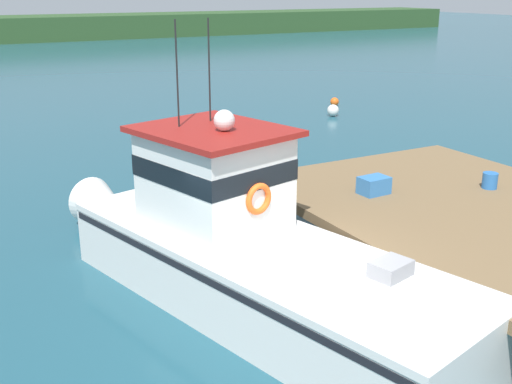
# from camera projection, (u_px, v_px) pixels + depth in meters

# --- Properties ---
(ground_plane) EXTENTS (200.00, 200.00, 0.00)m
(ground_plane) POSITION_uv_depth(u_px,v_px,m) (273.00, 332.00, 10.15)
(ground_plane) COLOR #1E4C5B
(dock) EXTENTS (6.00, 9.00, 1.20)m
(dock) POSITION_uv_depth(u_px,v_px,m) (490.00, 219.00, 12.01)
(dock) COLOR #4C3D2D
(dock) RESTS_ON ground
(main_fishing_boat) EXTENTS (4.46, 9.94, 4.80)m
(main_fishing_boat) POSITION_uv_depth(u_px,v_px,m) (239.00, 246.00, 10.94)
(main_fishing_boat) COLOR silver
(main_fishing_boat) RESTS_ON ground
(crate_single_by_cleat) EXTENTS (0.62, 0.47, 0.36)m
(crate_single_by_cleat) POSITION_uv_depth(u_px,v_px,m) (374.00, 185.00, 13.03)
(crate_single_by_cleat) COLOR #3370B2
(crate_single_by_cleat) RESTS_ON dock
(bait_bucket) EXTENTS (0.32, 0.32, 0.34)m
(bait_bucket) POSITION_uv_depth(u_px,v_px,m) (490.00, 181.00, 13.39)
(bait_bucket) COLOR #2866B2
(bait_bucket) RESTS_ON dock
(mooring_buoy_spare_mooring) EXTENTS (0.40, 0.40, 0.40)m
(mooring_buoy_spare_mooring) POSITION_uv_depth(u_px,v_px,m) (335.00, 102.00, 29.23)
(mooring_buoy_spare_mooring) COLOR #EA5B19
(mooring_buoy_spare_mooring) RESTS_ON ground
(mooring_buoy_inshore) EXTENTS (0.50, 0.50, 0.50)m
(mooring_buoy_inshore) POSITION_uv_depth(u_px,v_px,m) (333.00, 110.00, 26.93)
(mooring_buoy_inshore) COLOR silver
(mooring_buoy_inshore) RESTS_ON ground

